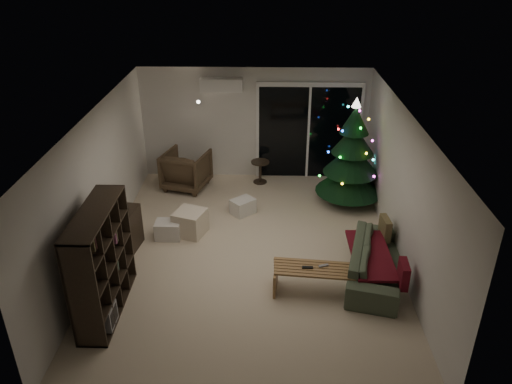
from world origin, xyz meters
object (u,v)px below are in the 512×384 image
at_px(bookshelf, 88,262).
at_px(coffee_table, 317,279).
at_px(armchair, 186,170).
at_px(sofa, 376,261).
at_px(media_cabinet, 117,238).
at_px(christmas_tree, 352,152).

xyz_separation_m(bookshelf, coffee_table, (3.32, 0.49, -0.61)).
xyz_separation_m(armchair, sofa, (3.52, -3.20, -0.13)).
height_order(media_cabinet, coffee_table, media_cabinet).
relative_size(bookshelf, media_cabinet, 1.36).
height_order(bookshelf, sofa, bookshelf).
distance_m(bookshelf, armchair, 4.17).
xyz_separation_m(armchair, coffee_table, (2.54, -3.59, -0.21)).
bearing_deg(coffee_table, bookshelf, -165.81).
relative_size(media_cabinet, armchair, 1.31).
bearing_deg(coffee_table, armchair, 131.14).
height_order(bookshelf, christmas_tree, christmas_tree).
bearing_deg(christmas_tree, bookshelf, -140.70).
height_order(armchair, christmas_tree, christmas_tree).
bearing_deg(bookshelf, sofa, -13.40).
relative_size(coffee_table, christmas_tree, 0.60).
bearing_deg(christmas_tree, sofa, -88.43).
xyz_separation_m(media_cabinet, sofa, (4.30, -0.45, -0.09)).
distance_m(armchair, sofa, 4.76).
bearing_deg(bookshelf, christmas_tree, 14.37).
relative_size(armchair, christmas_tree, 0.41).
bearing_deg(christmas_tree, armchair, 169.94).
relative_size(media_cabinet, sofa, 0.61).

